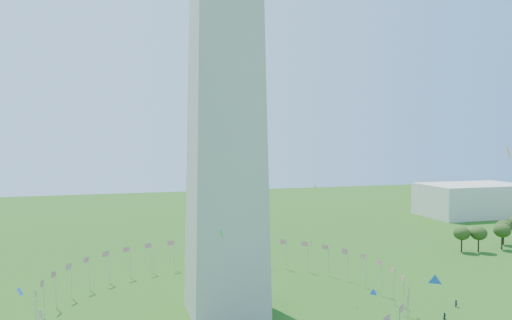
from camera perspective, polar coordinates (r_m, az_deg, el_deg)
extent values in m
cylinder|color=silver|center=(132.36, 14.15, -13.01)|extent=(0.24, 0.24, 9.00)
cylinder|color=silver|center=(137.89, 12.43, -12.34)|extent=(0.24, 0.24, 9.00)
cylinder|color=silver|center=(142.83, 10.45, -11.79)|extent=(0.24, 0.24, 9.00)
cylinder|color=silver|center=(147.10, 8.28, -11.34)|extent=(0.24, 0.24, 9.00)
cylinder|color=silver|center=(150.64, 5.95, -10.99)|extent=(0.24, 0.24, 9.00)
cylinder|color=silver|center=(153.38, 3.50, -10.73)|extent=(0.24, 0.24, 9.00)
cylinder|color=silver|center=(155.30, 0.98, -10.55)|extent=(0.24, 0.24, 9.00)
cylinder|color=silver|center=(156.37, -1.60, -10.46)|extent=(0.24, 0.24, 9.00)
cylinder|color=silver|center=(156.56, -4.19, -10.45)|extent=(0.24, 0.24, 9.00)
cylinder|color=silver|center=(155.88, -6.78, -10.52)|extent=(0.24, 0.24, 9.00)
cylinder|color=silver|center=(154.33, -9.33, -10.68)|extent=(0.24, 0.24, 9.00)
cylinder|color=silver|center=(151.94, -11.82, -10.91)|extent=(0.24, 0.24, 9.00)
cylinder|color=silver|center=(148.74, -14.20, -11.24)|extent=(0.24, 0.24, 9.00)
cylinder|color=silver|center=(144.79, -16.45, -11.66)|extent=(0.24, 0.24, 9.00)
cylinder|color=silver|center=(140.13, -18.51, -12.18)|extent=(0.24, 0.24, 9.00)
cylinder|color=silver|center=(134.85, -20.35, -12.80)|extent=(0.24, 0.24, 9.00)
cylinder|color=silver|center=(129.04, -21.89, -13.54)|extent=(0.24, 0.24, 9.00)
cylinder|color=silver|center=(122.82, -23.07, -14.40)|extent=(0.24, 0.24, 9.00)
cylinder|color=silver|center=(116.33, -23.80, -15.40)|extent=(0.24, 0.24, 9.00)
cylinder|color=silver|center=(106.85, 16.93, -16.93)|extent=(0.24, 0.24, 9.00)
cylinder|color=silver|center=(113.44, 17.04, -15.75)|extent=(0.24, 0.24, 9.00)
cylinder|color=silver|center=(120.00, 16.55, -14.71)|extent=(0.24, 0.24, 9.00)
cylinder|color=silver|center=(126.36, 15.55, -13.79)|extent=(0.24, 0.24, 9.00)
cube|color=beige|center=(274.94, 23.43, -4.20)|extent=(50.00, 30.00, 16.00)
imported|color=black|center=(121.91, 20.74, -16.34)|extent=(0.84, 0.65, 1.54)
imported|color=#391B52|center=(130.88, 21.90, -14.98)|extent=(1.22, 1.71, 1.69)
plane|color=blue|center=(96.75, 19.78, -12.85)|extent=(1.75, 2.33, 2.67)
plane|color=orange|center=(89.96, 26.89, 0.81)|extent=(1.54, 1.84, 2.29)
plane|color=green|center=(95.37, -3.97, -8.32)|extent=(1.00, 1.01, 1.34)
plane|color=white|center=(98.57, 0.44, 0.99)|extent=(1.55, 1.17, 1.73)
plane|color=orange|center=(127.63, 6.78, -3.05)|extent=(0.41, 1.31, 1.32)
plane|color=blue|center=(94.53, 13.28, -14.55)|extent=(0.88, 1.04, 1.36)
plane|color=#CC2699|center=(99.68, 6.38, -9.57)|extent=(1.67, 0.80, 1.73)
plane|color=blue|center=(125.16, -25.36, -13.43)|extent=(1.53, 1.87, 1.65)
ellipsoid|color=#36531B|center=(188.80, 22.45, -8.39)|extent=(5.65, 5.65, 8.82)
ellipsoid|color=#36531B|center=(190.90, 24.08, -8.30)|extent=(5.68, 5.68, 8.88)
ellipsoid|color=#36531B|center=(198.32, 26.30, -7.88)|extent=(5.90, 5.90, 9.22)
ellipsoid|color=#36531B|center=(207.26, 26.44, -7.45)|extent=(5.80, 5.80, 9.07)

